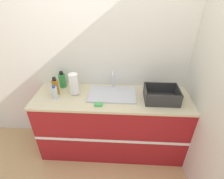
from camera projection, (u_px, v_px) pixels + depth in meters
ground_plane at (111, 163)px, 2.35m from camera, size 12.00×12.00×0.00m
wall_back at (114, 55)px, 2.17m from camera, size 4.28×0.06×2.60m
wall_right at (203, 68)px, 1.85m from camera, size 0.06×2.57×2.60m
counter_cabinet at (112, 124)px, 2.35m from camera, size 1.91×0.59×0.89m
sink at (112, 93)px, 2.15m from camera, size 0.57×0.36×0.25m
paper_towel_roll at (74, 84)px, 2.10m from camera, size 0.11×0.11×0.27m
dish_rack at (161, 96)px, 2.03m from camera, size 0.39×0.29×0.16m
bottle_amber at (55, 87)px, 2.13m from camera, size 0.08×0.08×0.23m
bottle_clear at (55, 92)px, 2.06m from camera, size 0.07×0.07×0.17m
bottle_green at (62, 80)px, 2.27m from camera, size 0.09×0.09×0.22m
sponge at (99, 105)px, 1.96m from camera, size 0.09×0.06×0.02m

